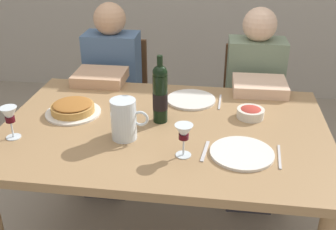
% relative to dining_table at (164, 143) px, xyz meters
% --- Properties ---
extents(dining_table, '(1.50, 1.00, 0.76)m').
position_rel_dining_table_xyz_m(dining_table, '(0.00, 0.00, 0.00)').
color(dining_table, '#9E7A51').
rests_on(dining_table, ground).
extents(wine_bottle, '(0.07, 0.07, 0.32)m').
position_rel_dining_table_xyz_m(wine_bottle, '(-0.03, 0.05, 0.23)').
color(wine_bottle, black).
rests_on(wine_bottle, dining_table).
extents(water_pitcher, '(0.17, 0.11, 0.18)m').
position_rel_dining_table_xyz_m(water_pitcher, '(-0.15, -0.13, 0.17)').
color(water_pitcher, silver).
rests_on(water_pitcher, dining_table).
extents(baked_tart, '(0.27, 0.27, 0.06)m').
position_rel_dining_table_xyz_m(baked_tart, '(-0.46, 0.07, 0.12)').
color(baked_tart, white).
rests_on(baked_tart, dining_table).
extents(salad_bowl, '(0.13, 0.13, 0.05)m').
position_rel_dining_table_xyz_m(salad_bowl, '(0.40, 0.15, 0.12)').
color(salad_bowl, silver).
rests_on(salad_bowl, dining_table).
extents(wine_glass_left_diner, '(0.07, 0.07, 0.15)m').
position_rel_dining_table_xyz_m(wine_glass_left_diner, '(-0.64, -0.20, 0.20)').
color(wine_glass_left_diner, silver).
rests_on(wine_glass_left_diner, dining_table).
extents(wine_glass_right_diner, '(0.07, 0.07, 0.14)m').
position_rel_dining_table_xyz_m(wine_glass_right_diner, '(0.11, -0.24, 0.19)').
color(wine_glass_right_diner, silver).
rests_on(wine_glass_right_diner, dining_table).
extents(dinner_plate_left_setting, '(0.26, 0.26, 0.01)m').
position_rel_dining_table_xyz_m(dinner_plate_left_setting, '(0.10, 0.30, 0.10)').
color(dinner_plate_left_setting, white).
rests_on(dinner_plate_left_setting, dining_table).
extents(dinner_plate_right_setting, '(0.26, 0.26, 0.01)m').
position_rel_dining_table_xyz_m(dinner_plate_right_setting, '(0.35, -0.20, 0.10)').
color(dinner_plate_right_setting, white).
rests_on(dinner_plate_right_setting, dining_table).
extents(fork_left_setting, '(0.03, 0.16, 0.00)m').
position_rel_dining_table_xyz_m(fork_left_setting, '(-0.05, 0.30, 0.09)').
color(fork_left_setting, silver).
rests_on(fork_left_setting, dining_table).
extents(knife_left_setting, '(0.01, 0.18, 0.00)m').
position_rel_dining_table_xyz_m(knife_left_setting, '(0.25, 0.30, 0.09)').
color(knife_left_setting, silver).
rests_on(knife_left_setting, dining_table).
extents(knife_right_setting, '(0.02, 0.18, 0.00)m').
position_rel_dining_table_xyz_m(knife_right_setting, '(0.50, -0.20, 0.09)').
color(knife_right_setting, silver).
rests_on(knife_right_setting, dining_table).
extents(spoon_right_setting, '(0.03, 0.16, 0.00)m').
position_rel_dining_table_xyz_m(spoon_right_setting, '(0.20, -0.20, 0.09)').
color(spoon_right_setting, silver).
rests_on(spoon_right_setting, dining_table).
extents(chair_left, '(0.40, 0.40, 0.87)m').
position_rel_dining_table_xyz_m(chair_left, '(-0.45, 0.89, -0.17)').
color(chair_left, brown).
rests_on(chair_left, ground).
extents(diner_left, '(0.34, 0.50, 1.16)m').
position_rel_dining_table_xyz_m(diner_left, '(-0.45, 0.65, -0.05)').
color(diner_left, '#4C6B93').
rests_on(diner_left, ground).
extents(chair_right, '(0.41, 0.41, 0.87)m').
position_rel_dining_table_xyz_m(chair_right, '(0.45, 0.88, -0.17)').
color(chair_right, brown).
rests_on(chair_right, ground).
extents(diner_right, '(0.35, 0.51, 1.16)m').
position_rel_dining_table_xyz_m(diner_right, '(0.45, 0.64, -0.05)').
color(diner_right, gray).
rests_on(diner_right, ground).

